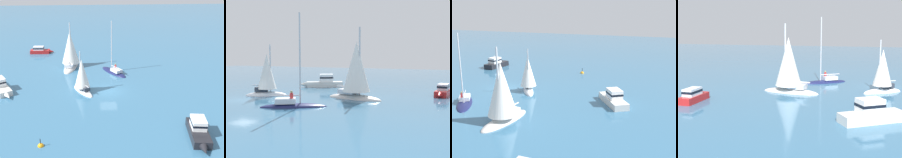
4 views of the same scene
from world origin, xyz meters
The scene contains 6 objects.
ground_plane centered at (0.00, 0.00, 0.00)m, with size 160.00×160.00×0.00m, color teal.
motor_cruiser centered at (13.12, -18.92, 0.61)m, with size 4.80×1.49×1.45m.
launch centered at (15.99, -1.02, 0.71)m, with size 4.75×6.44×1.96m.
yacht centered at (-1.30, -7.44, 0.18)m, with size 4.94×6.23×9.17m.
yacht_1 centered at (6.29, -10.59, 2.78)m, with size 3.48×7.03×8.47m.
yacht_2 centered at (3.82, -0.10, 2.16)m, with size 3.74×4.85×6.68m.
Camera 2 is at (-24.88, -24.18, 4.90)m, focal length 49.28 mm.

